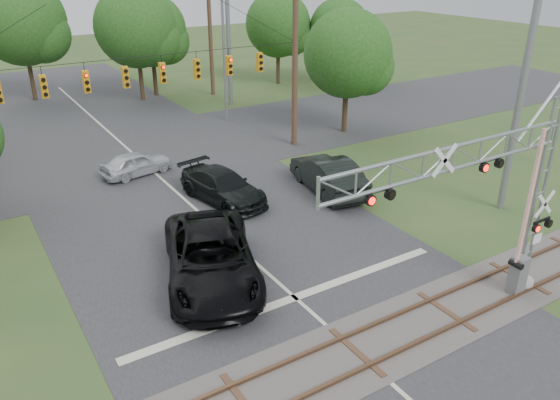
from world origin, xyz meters
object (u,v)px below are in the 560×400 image
traffic_signal_span (160,70)px  sedan_silver (136,163)px  car_dark (223,186)px  crossing_gantry (487,196)px  pickup_black (211,258)px  streetlight (222,52)px

traffic_signal_span → sedan_silver: 5.34m
car_dark → sedan_silver: bearing=103.4°
crossing_gantry → pickup_black: bearing=135.6°
crossing_gantry → streetlight: (3.47, 25.67, 0.54)m
crossing_gantry → streetlight: 25.91m
crossing_gantry → streetlight: streetlight is taller
pickup_black → car_dark: bearing=79.7°
pickup_black → car_dark: size_ratio=1.32×
traffic_signal_span → car_dark: traffic_signal_span is taller
pickup_black → sedan_silver: pickup_black is taller
streetlight → crossing_gantry: bearing=-97.7°
traffic_signal_span → streetlight: traffic_signal_span is taller
crossing_gantry → traffic_signal_span: size_ratio=0.52×
traffic_signal_span → sedan_silver: size_ratio=4.90×
car_dark → sedan_silver: 6.27m
traffic_signal_span → streetlight: size_ratio=2.18×
traffic_signal_span → crossing_gantry: bearing=-78.3°
crossing_gantry → pickup_black: 9.96m
traffic_signal_span → pickup_black: traffic_signal_span is taller
car_dark → streetlight: 14.94m
sedan_silver → traffic_signal_span: bearing=-108.6°
sedan_silver → streetlight: streetlight is taller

